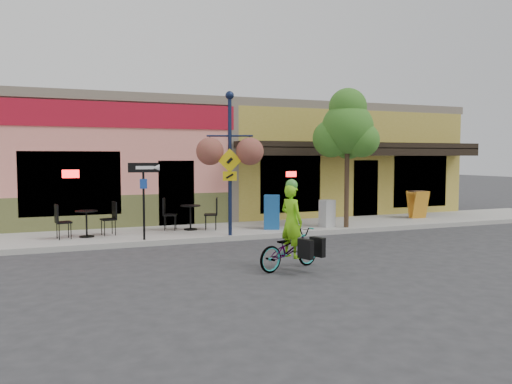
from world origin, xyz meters
TOP-DOWN VIEW (x-y plane):
  - ground at (0.00, 0.00)m, footprint 90.00×90.00m
  - sidewalk at (0.00, 2.00)m, footprint 24.00×3.00m
  - curb at (0.00, 0.55)m, footprint 24.00×0.12m
  - building at (0.00, 7.50)m, footprint 18.20×8.20m
  - bicycle at (-2.01, -3.35)m, footprint 1.79×1.13m
  - cyclist_rider at (-1.96, -3.35)m, footprint 0.55×0.67m
  - lamp_post at (-2.03, 0.65)m, footprint 1.43×0.97m
  - one_way_sign at (-4.48, 0.75)m, footprint 0.83×0.29m
  - cafe_set_left at (-5.93, 1.81)m, footprint 1.77×1.13m
  - cafe_set_right at (-2.84, 2.13)m, footprint 1.86×1.32m
  - newspaper_box_blue at (-0.40, 1.39)m, footprint 0.62×0.59m
  - newspaper_box_grey at (1.48, 1.21)m, footprint 0.48×0.45m
  - street_tree at (1.99, 0.86)m, footprint 2.29×2.29m
  - sandwich_board at (5.77, 1.85)m, footprint 0.62×0.46m

SIDE VIEW (x-z plane):
  - ground at x=0.00m, z-range 0.00..0.00m
  - sidewalk at x=0.00m, z-range 0.00..0.15m
  - curb at x=0.00m, z-range 0.00..0.15m
  - bicycle at x=-2.01m, z-range 0.00..0.89m
  - newspaper_box_grey at x=1.48m, z-range 0.15..1.03m
  - cafe_set_left at x=-5.93m, z-range 0.15..1.14m
  - cafe_set_right at x=-2.84m, z-range 0.15..1.16m
  - sandwich_board at x=5.77m, z-range 0.15..1.17m
  - newspaper_box_blue at x=-0.40m, z-range 0.15..1.22m
  - cyclist_rider at x=-1.96m, z-range 0.00..1.58m
  - one_way_sign at x=-4.48m, z-range 0.15..2.26m
  - lamp_post at x=-2.03m, z-range 0.15..4.31m
  - building at x=0.00m, z-range 0.00..4.50m
  - street_tree at x=1.99m, z-range 0.15..4.66m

